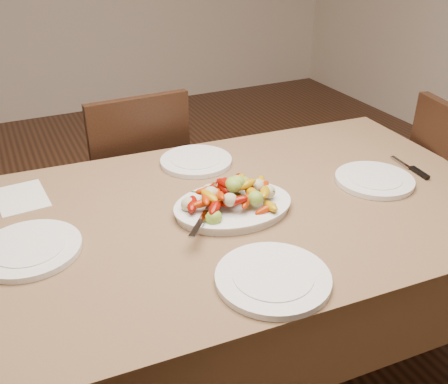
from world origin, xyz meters
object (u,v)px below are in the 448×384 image
Objects in this scene: chair_far at (132,185)px; plate_far at (196,161)px; dining_table at (224,302)px; serving_platter at (233,208)px; plate_near at (273,278)px; plate_right at (374,180)px; plate_left at (29,249)px.

chair_far is 0.57m from plate_far.
dining_table is at bearing 93.92° from chair_far.
serving_platter reaches higher than plate_near.
chair_far reaches higher than plate_right.
plate_left reaches higher than dining_table.
plate_left is (-0.49, -0.79, 0.29)m from chair_far.
serving_platter reaches higher than plate_far.
plate_near is at bearing -96.39° from dining_table.
serving_platter reaches higher than dining_table.
plate_right is 0.67m from plate_near.
plate_right is 0.64m from plate_far.
dining_table is 0.52m from plate_far.
plate_far is at bearing 82.74° from plate_near.
plate_left is 1.05× the size of plate_right.
serving_platter is at bearing 79.95° from plate_near.
plate_left is at bearing 177.76° from dining_table.
plate_right is at bearing 27.88° from plate_near.
chair_far is at bearing 92.19° from plate_near.
plate_left is at bearing 175.75° from plate_right.
chair_far is 0.97m from plate_left.
dining_table is 6.54× the size of plate_left.
plate_left is 1.13m from plate_right.
plate_left is (-0.58, 0.02, 0.39)m from dining_table.
plate_far is (0.63, 0.32, 0.00)m from plate_left.
serving_platter is 0.36m from plate_near.
plate_right is (0.53, -0.04, -0.00)m from serving_platter.
dining_table is at bearing 132.89° from serving_platter.
chair_far is 0.89m from serving_platter.
plate_far is 0.91× the size of plate_near.
plate_right and plate_near have the same top height.
dining_table is 0.70m from plate_left.
chair_far is at bearing 106.35° from plate_far.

